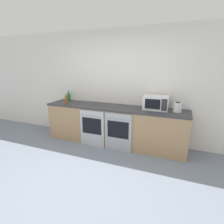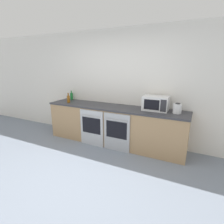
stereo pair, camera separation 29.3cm
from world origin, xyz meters
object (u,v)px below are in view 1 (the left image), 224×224
bottle_green (69,97)px  oven_right (118,132)px  bottle_amber (66,99)px  oven_left (92,128)px  microwave (156,103)px  kettle (178,107)px

bottle_green → oven_right: bearing=-19.4°
bottle_green → bottle_amber: size_ratio=1.01×
bottle_amber → oven_left: bearing=-15.5°
oven_right → microwave: size_ratio=1.63×
bottle_green → bottle_amber: bearing=-62.7°
bottle_amber → kettle: bearing=3.1°
oven_right → kettle: (1.12, 0.36, 0.56)m
bottle_amber → microwave: bearing=5.1°
microwave → bottle_amber: 2.13m
oven_left → bottle_green: (-0.98, 0.56, 0.56)m
bottle_amber → kettle: 2.55m
microwave → kettle: (0.43, -0.05, -0.05)m
oven_left → bottle_amber: bottle_amber is taller
microwave → oven_right: bearing=-149.3°
bottle_green → kettle: size_ratio=1.19×
bottle_amber → kettle: (2.55, 0.14, 0.00)m
oven_left → kettle: size_ratio=4.13×
oven_left → microwave: (1.32, 0.41, 0.62)m
microwave → kettle: microwave is taller
oven_right → bottle_green: 1.79m
oven_right → bottle_amber: (-1.43, 0.22, 0.56)m
oven_right → bottle_green: (-1.60, 0.56, 0.56)m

